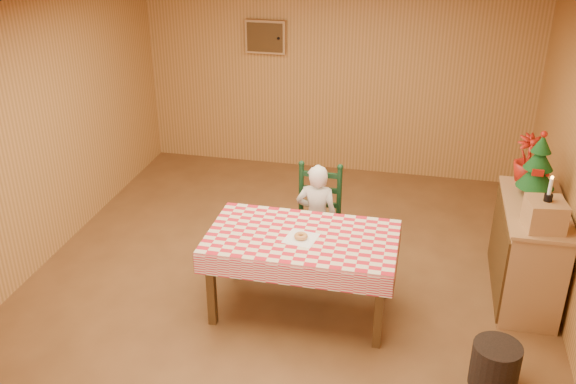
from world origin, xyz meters
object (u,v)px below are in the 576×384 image
object	(u,v)px
dining_table	(302,244)
seated_child	(317,218)
crate	(545,214)
ladder_chair	(318,220)
christmas_tree	(538,166)
shelf_unit	(527,251)
storage_bin	(495,365)

from	to	relation	value
dining_table	seated_child	size ratio (longest dim) A/B	1.47
seated_child	crate	distance (m)	2.09
ladder_chair	christmas_tree	world-z (taller)	christmas_tree
dining_table	ladder_chair	size ratio (longest dim) A/B	1.53
crate	dining_table	bearing A→B (deg)	-171.71
seated_child	dining_table	bearing A→B (deg)	90.00
christmas_tree	crate	bearing A→B (deg)	-90.00
dining_table	ladder_chair	distance (m)	0.81
dining_table	seated_child	bearing A→B (deg)	90.00
ladder_chair	crate	size ratio (longest dim) A/B	3.60
dining_table	ladder_chair	bearing A→B (deg)	90.00
ladder_chair	christmas_tree	bearing A→B (deg)	4.37
ladder_chair	shelf_unit	world-z (taller)	ladder_chair
dining_table	ladder_chair	world-z (taller)	ladder_chair
shelf_unit	crate	xyz separation A→B (m)	(0.01, -0.40, 0.59)
crate	christmas_tree	world-z (taller)	christmas_tree
dining_table	seated_child	distance (m)	0.74
shelf_unit	seated_child	bearing A→B (deg)	178.79
dining_table	christmas_tree	xyz separation A→B (m)	(1.98, 0.94, 0.52)
seated_child	storage_bin	distance (m)	2.17
ladder_chair	shelf_unit	distance (m)	1.97
crate	shelf_unit	bearing A→B (deg)	91.23
seated_child	shelf_unit	bearing A→B (deg)	178.79
christmas_tree	storage_bin	world-z (taller)	christmas_tree
ladder_chair	storage_bin	bearing A→B (deg)	-40.89
shelf_unit	crate	distance (m)	0.71
shelf_unit	christmas_tree	size ratio (longest dim) A/B	2.00
storage_bin	ladder_chair	bearing A→B (deg)	139.11
ladder_chair	christmas_tree	size ratio (longest dim) A/B	1.74
ladder_chair	storage_bin	size ratio (longest dim) A/B	2.91
dining_table	crate	xyz separation A→B (m)	(1.98, 0.29, 0.37)
ladder_chair	christmas_tree	xyz separation A→B (m)	(1.98, 0.15, 0.71)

